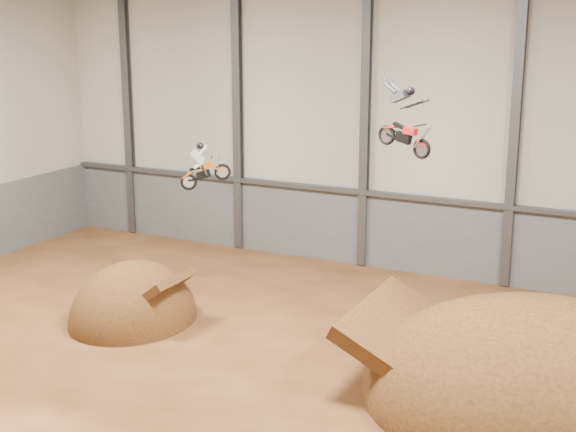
# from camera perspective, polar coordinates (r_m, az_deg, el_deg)

# --- Properties ---
(floor) EXTENTS (40.00, 40.00, 0.00)m
(floor) POSITION_cam_1_polar(r_m,az_deg,el_deg) (24.36, -0.37, -14.02)
(floor) COLOR #4D2A14
(floor) RESTS_ON ground
(back_wall) EXTENTS (40.00, 0.10, 14.00)m
(back_wall) POSITION_cam_1_polar(r_m,az_deg,el_deg) (35.80, 10.65, 6.64)
(back_wall) COLOR #BBB6A6
(back_wall) RESTS_ON ground
(lower_band_back) EXTENTS (39.80, 0.18, 3.50)m
(lower_band_back) POSITION_cam_1_polar(r_m,az_deg,el_deg) (36.73, 10.23, -1.52)
(lower_band_back) COLOR slate
(lower_band_back) RESTS_ON ground
(steel_rail) EXTENTS (39.80, 0.35, 0.20)m
(steel_rail) POSITION_cam_1_polar(r_m,az_deg,el_deg) (36.16, 10.29, 1.17)
(steel_rail) COLOR #47494F
(steel_rail) RESTS_ON lower_band_back
(steel_column_0) EXTENTS (0.40, 0.36, 13.90)m
(steel_column_0) POSITION_cam_1_polar(r_m,az_deg,el_deg) (43.26, -11.33, 7.85)
(steel_column_0) COLOR #47494F
(steel_column_0) RESTS_ON ground
(steel_column_1) EXTENTS (0.40, 0.36, 13.90)m
(steel_column_1) POSITION_cam_1_polar(r_m,az_deg,el_deg) (39.54, -3.60, 7.53)
(steel_column_1) COLOR #47494F
(steel_column_1) RESTS_ON ground
(steel_column_2) EXTENTS (0.40, 0.36, 13.90)m
(steel_column_2) POSITION_cam_1_polar(r_m,az_deg,el_deg) (36.67, 5.52, 6.98)
(steel_column_2) COLOR #47494F
(steel_column_2) RESTS_ON ground
(steel_column_3) EXTENTS (0.40, 0.36, 13.90)m
(steel_column_3) POSITION_cam_1_polar(r_m,az_deg,el_deg) (34.84, 15.85, 6.15)
(steel_column_3) COLOR #47494F
(steel_column_3) RESTS_ON ground
(takeoff_ramp) EXTENTS (4.65, 5.37, 4.65)m
(takeoff_ramp) POSITION_cam_1_polar(r_m,az_deg,el_deg) (31.87, -10.91, -7.30)
(takeoff_ramp) COLOR #3A210E
(takeoff_ramp) RESTS_ON ground
(landing_ramp) EXTENTS (11.01, 9.74, 6.35)m
(landing_ramp) POSITION_cam_1_polar(r_m,az_deg,el_deg) (26.10, 17.43, -12.69)
(landing_ramp) COLOR #3A210E
(landing_ramp) RESTS_ON ground
(fmx_rider_a) EXTENTS (2.35, 1.75, 2.17)m
(fmx_rider_a) POSITION_cam_1_polar(r_m,az_deg,el_deg) (29.34, -5.74, 3.87)
(fmx_rider_a) COLOR #E56500
(fmx_rider_b) EXTENTS (3.11, 1.57, 2.74)m
(fmx_rider_b) POSITION_cam_1_polar(r_m,az_deg,el_deg) (24.93, 8.18, 7.11)
(fmx_rider_b) COLOR #AC1614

